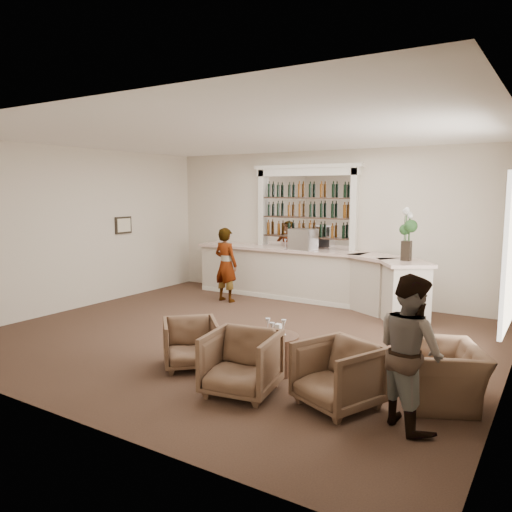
{
  "coord_description": "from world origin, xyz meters",
  "views": [
    {
      "loc": [
        4.53,
        -6.72,
        2.43
      ],
      "look_at": [
        -0.25,
        0.9,
        1.24
      ],
      "focal_mm": 35.0,
      "sensor_mm": 36.0,
      "label": 1
    }
  ],
  "objects_px": {
    "cocktail_table": "(274,353)",
    "armchair_right": "(337,375)",
    "espresso_machine": "(303,239)",
    "flower_vase": "(407,231)",
    "sommelier": "(226,265)",
    "guest": "(410,351)",
    "armchair_far": "(440,374)",
    "armchair_center": "(241,363)",
    "bar_counter": "(310,276)",
    "armchair_left": "(190,343)"
  },
  "relations": [
    {
      "from": "sommelier",
      "to": "espresso_machine",
      "type": "height_order",
      "value": "sommelier"
    },
    {
      "from": "cocktail_table",
      "to": "armchair_right",
      "type": "relative_size",
      "value": 0.81
    },
    {
      "from": "armchair_far",
      "to": "flower_vase",
      "type": "xyz_separation_m",
      "value": [
        -1.37,
        3.42,
        1.36
      ]
    },
    {
      "from": "espresso_machine",
      "to": "flower_vase",
      "type": "height_order",
      "value": "flower_vase"
    },
    {
      "from": "guest",
      "to": "armchair_far",
      "type": "height_order",
      "value": "guest"
    },
    {
      "from": "flower_vase",
      "to": "espresso_machine",
      "type": "bearing_deg",
      "value": 168.47
    },
    {
      "from": "armchair_center",
      "to": "espresso_machine",
      "type": "bearing_deg",
      "value": 98.86
    },
    {
      "from": "armchair_far",
      "to": "guest",
      "type": "bearing_deg",
      "value": -36.83
    },
    {
      "from": "sommelier",
      "to": "guest",
      "type": "height_order",
      "value": "sommelier"
    },
    {
      "from": "bar_counter",
      "to": "armchair_far",
      "type": "xyz_separation_m",
      "value": [
        3.56,
        -3.92,
        -0.24
      ]
    },
    {
      "from": "guest",
      "to": "armchair_center",
      "type": "height_order",
      "value": "guest"
    },
    {
      "from": "armchair_center",
      "to": "flower_vase",
      "type": "bearing_deg",
      "value": 71.16
    },
    {
      "from": "cocktail_table",
      "to": "sommelier",
      "type": "height_order",
      "value": "sommelier"
    },
    {
      "from": "guest",
      "to": "armchair_center",
      "type": "relative_size",
      "value": 1.91
    },
    {
      "from": "armchair_far",
      "to": "espresso_machine",
      "type": "xyz_separation_m",
      "value": [
        -3.74,
        3.9,
        1.04
      ]
    },
    {
      "from": "armchair_center",
      "to": "espresso_machine",
      "type": "height_order",
      "value": "espresso_machine"
    },
    {
      "from": "espresso_machine",
      "to": "flower_vase",
      "type": "xyz_separation_m",
      "value": [
        2.37,
        -0.48,
        0.32
      ]
    },
    {
      "from": "sommelier",
      "to": "espresso_machine",
      "type": "bearing_deg",
      "value": -140.96
    },
    {
      "from": "armchair_right",
      "to": "espresso_machine",
      "type": "distance_m",
      "value": 5.53
    },
    {
      "from": "guest",
      "to": "armchair_center",
      "type": "bearing_deg",
      "value": 46.25
    },
    {
      "from": "sommelier",
      "to": "armchair_far",
      "type": "relative_size",
      "value": 1.6
    },
    {
      "from": "sommelier",
      "to": "armchair_center",
      "type": "bearing_deg",
      "value": 133.89
    },
    {
      "from": "armchair_left",
      "to": "flower_vase",
      "type": "relative_size",
      "value": 0.76
    },
    {
      "from": "espresso_machine",
      "to": "guest",
      "type": "bearing_deg",
      "value": -47.37
    },
    {
      "from": "espresso_machine",
      "to": "cocktail_table",
      "type": "bearing_deg",
      "value": -63.01
    },
    {
      "from": "espresso_machine",
      "to": "flower_vase",
      "type": "distance_m",
      "value": 2.44
    },
    {
      "from": "armchair_left",
      "to": "espresso_machine",
      "type": "relative_size",
      "value": 1.42
    },
    {
      "from": "armchair_left",
      "to": "armchair_far",
      "type": "relative_size",
      "value": 0.72
    },
    {
      "from": "cocktail_table",
      "to": "guest",
      "type": "distance_m",
      "value": 2.13
    },
    {
      "from": "guest",
      "to": "armchair_left",
      "type": "height_order",
      "value": "guest"
    },
    {
      "from": "cocktail_table",
      "to": "sommelier",
      "type": "relative_size",
      "value": 0.41
    },
    {
      "from": "sommelier",
      "to": "guest",
      "type": "relative_size",
      "value": 1.02
    },
    {
      "from": "sommelier",
      "to": "armchair_left",
      "type": "bearing_deg",
      "value": 125.01
    },
    {
      "from": "sommelier",
      "to": "espresso_machine",
      "type": "distance_m",
      "value": 1.78
    },
    {
      "from": "sommelier",
      "to": "guest",
      "type": "xyz_separation_m",
      "value": [
        5.01,
        -3.78,
        -0.01
      ]
    },
    {
      "from": "armchair_right",
      "to": "espresso_machine",
      "type": "bearing_deg",
      "value": 144.11
    },
    {
      "from": "armchair_left",
      "to": "armchair_right",
      "type": "relative_size",
      "value": 0.9
    },
    {
      "from": "armchair_center",
      "to": "armchair_far",
      "type": "height_order",
      "value": "armchair_center"
    },
    {
      "from": "armchair_center",
      "to": "espresso_machine",
      "type": "distance_m",
      "value": 5.3
    },
    {
      "from": "armchair_right",
      "to": "flower_vase",
      "type": "relative_size",
      "value": 0.84
    },
    {
      "from": "armchair_left",
      "to": "armchair_far",
      "type": "distance_m",
      "value": 3.24
    },
    {
      "from": "sommelier",
      "to": "flower_vase",
      "type": "relative_size",
      "value": 1.67
    },
    {
      "from": "bar_counter",
      "to": "flower_vase",
      "type": "relative_size",
      "value": 5.88
    },
    {
      "from": "guest",
      "to": "flower_vase",
      "type": "height_order",
      "value": "flower_vase"
    },
    {
      "from": "armchair_left",
      "to": "armchair_center",
      "type": "relative_size",
      "value": 0.88
    },
    {
      "from": "sommelier",
      "to": "armchair_right",
      "type": "distance_m",
      "value": 5.66
    },
    {
      "from": "cocktail_table",
      "to": "sommelier",
      "type": "distance_m",
      "value": 4.43
    },
    {
      "from": "armchair_right",
      "to": "sommelier",
      "type": "bearing_deg",
      "value": 161.52
    },
    {
      "from": "guest",
      "to": "bar_counter",
      "type": "bearing_deg",
      "value": -14.98
    },
    {
      "from": "sommelier",
      "to": "flower_vase",
      "type": "distance_m",
      "value": 3.92
    }
  ]
}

